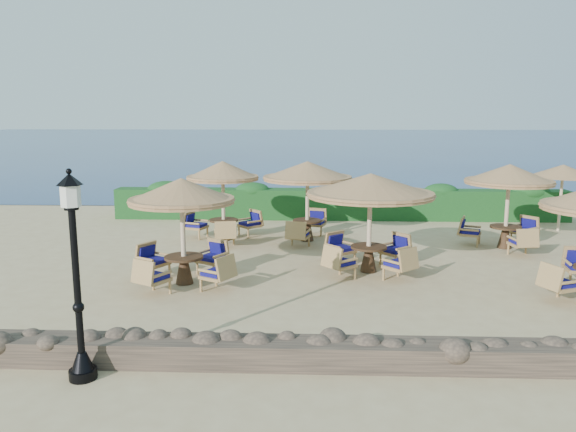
{
  "coord_description": "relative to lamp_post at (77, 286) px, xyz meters",
  "views": [
    {
      "loc": [
        -1.17,
        -15.05,
        4.2
      ],
      "look_at": [
        -1.81,
        0.71,
        1.3
      ],
      "focal_mm": 35.0,
      "sensor_mm": 36.0,
      "label": 1
    }
  ],
  "objects": [
    {
      "name": "cafe_set_1",
      "position": [
        5.2,
        6.39,
        0.4
      ],
      "size": [
        3.39,
        3.39,
        2.65
      ],
      "color": "beige",
      "rests_on": "ground"
    },
    {
      "name": "cafe_set_5",
      "position": [
        9.77,
        9.26,
        0.34
      ],
      "size": [
        2.78,
        2.79,
        2.65
      ],
      "color": "beige",
      "rests_on": "ground"
    },
    {
      "name": "cafe_set_4",
      "position": [
        3.53,
        10.05,
        0.49
      ],
      "size": [
        2.95,
        2.95,
        2.65
      ],
      "color": "beige",
      "rests_on": "ground"
    },
    {
      "name": "extra_parasol",
      "position": [
        12.6,
        12.0,
        0.62
      ],
      "size": [
        2.3,
        2.3,
        2.41
      ],
      "color": "beige",
      "rests_on": "ground"
    },
    {
      "name": "ground",
      "position": [
        4.8,
        6.8,
        -1.55
      ],
      "size": [
        120.0,
        120.0,
        0.0
      ],
      "primitive_type": "plane",
      "color": "tan",
      "rests_on": "ground"
    },
    {
      "name": "sea",
      "position": [
        4.8,
        76.8,
        -1.55
      ],
      "size": [
        160.0,
        160.0,
        0.0
      ],
      "primitive_type": "plane",
      "color": "#0C1D4F",
      "rests_on": "ground"
    },
    {
      "name": "hedge",
      "position": [
        4.8,
        14.0,
        -0.95
      ],
      "size": [
        18.0,
        0.9,
        1.2
      ],
      "primitive_type": "cube",
      "color": "#133D18",
      "rests_on": "ground"
    },
    {
      "name": "stone_wall",
      "position": [
        4.8,
        0.6,
        -1.33
      ],
      "size": [
        15.0,
        0.65,
        0.44
      ],
      "primitive_type": "cube",
      "color": "brown",
      "rests_on": "ground"
    },
    {
      "name": "lamp_post",
      "position": [
        0.0,
        0.0,
        0.0
      ],
      "size": [
        0.44,
        0.44,
        3.31
      ],
      "color": "black",
      "rests_on": "ground"
    },
    {
      "name": "cafe_set_0",
      "position": [
        0.5,
        5.12,
        0.22
      ],
      "size": [
        2.77,
        2.77,
        2.65
      ],
      "color": "beige",
      "rests_on": "ground"
    },
    {
      "name": "cafe_set_3",
      "position": [
        0.74,
        10.02,
        0.25
      ],
      "size": [
        2.72,
        2.64,
        2.65
      ],
      "color": "beige",
      "rests_on": "ground"
    }
  ]
}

